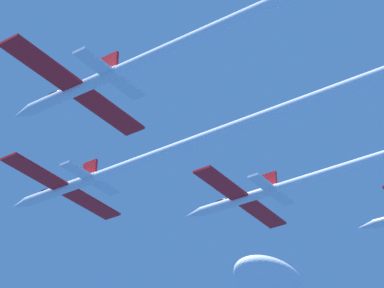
{
  "coord_description": "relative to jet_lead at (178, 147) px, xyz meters",
  "views": [
    {
      "loc": [
        -51.28,
        -51.37,
        -38.48
      ],
      "look_at": [
        0.14,
        -15.92,
        0.12
      ],
      "focal_mm": 72.73,
      "sensor_mm": 36.0,
      "label": 1
    }
  ],
  "objects": [
    {
      "name": "jet_lead",
      "position": [
        0.0,
        0.0,
        0.0
      ],
      "size": [
        15.91,
        51.99,
        2.63
      ],
      "color": "white"
    },
    {
      "name": "jet_left_wing",
      "position": [
        -12.61,
        -16.3,
        -0.18
      ],
      "size": [
        15.91,
        59.09,
        2.63
      ],
      "color": "white"
    },
    {
      "name": "cloud_puffy",
      "position": [
        66.94,
        27.47,
        15.03
      ],
      "size": [
        18.47,
        10.16,
        6.46
      ],
      "primitive_type": "ellipsoid",
      "color": "white"
    }
  ]
}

